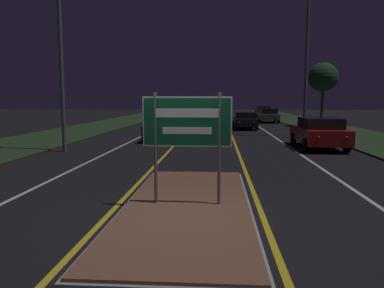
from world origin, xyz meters
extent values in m
plane|color=black|center=(0.00, 0.00, 0.00)|extent=(160.00, 160.00, 0.00)
cube|color=#999993|center=(0.00, 0.77, 0.03)|extent=(2.75, 7.21, 0.05)
cube|color=brown|center=(0.00, 0.77, 0.05)|extent=(2.63, 7.09, 0.10)
cube|color=#23381E|center=(-9.50, 20.00, 0.04)|extent=(5.00, 100.00, 0.08)
cube|color=#23381E|center=(9.50, 20.00, 0.04)|extent=(5.00, 100.00, 0.08)
cube|color=gold|center=(-1.57, 25.00, 0.00)|extent=(0.12, 70.00, 0.01)
cube|color=gold|center=(1.57, 25.00, 0.00)|extent=(0.12, 70.00, 0.01)
cube|color=silver|center=(-4.20, 25.00, 0.00)|extent=(0.12, 70.00, 0.01)
cube|color=silver|center=(4.20, 25.00, 0.00)|extent=(0.12, 70.00, 0.01)
cube|color=silver|center=(-7.20, 25.00, 0.00)|extent=(0.10, 70.00, 0.01)
cube|color=silver|center=(7.20, 25.00, 0.00)|extent=(0.10, 70.00, 0.01)
cylinder|color=#56565B|center=(-0.68, 0.77, 1.30)|extent=(0.07, 0.07, 2.41)
cylinder|color=#56565B|center=(0.68, 0.77, 1.30)|extent=(0.07, 0.07, 2.41)
cube|color=#0F512D|center=(0.00, 0.77, 1.87)|extent=(1.90, 0.04, 1.06)
cube|color=white|center=(0.00, 0.74, 1.87)|extent=(1.90, 0.00, 1.06)
cube|color=#0F512D|center=(0.00, 0.74, 1.87)|extent=(1.84, 0.01, 1.00)
cube|color=white|center=(0.00, 0.74, 2.06)|extent=(1.33, 0.01, 0.19)
cube|color=white|center=(0.00, 0.74, 1.69)|extent=(1.04, 0.01, 0.15)
cylinder|color=#56565B|center=(-6.23, 9.14, 4.38)|extent=(0.18, 0.18, 8.76)
cylinder|color=#56565B|center=(6.12, 16.98, 4.68)|extent=(0.18, 0.18, 9.37)
cube|color=maroon|center=(5.50, 11.20, 0.65)|extent=(1.88, 4.46, 0.68)
cube|color=black|center=(5.50, 10.93, 1.23)|extent=(1.66, 2.32, 0.48)
sphere|color=red|center=(4.92, 8.99, 0.74)|extent=(0.14, 0.14, 0.14)
sphere|color=red|center=(6.09, 8.99, 0.74)|extent=(0.14, 0.14, 0.14)
cylinder|color=black|center=(4.60, 12.58, 0.31)|extent=(0.22, 0.62, 0.62)
cylinder|color=black|center=(6.40, 12.58, 0.31)|extent=(0.22, 0.62, 0.62)
cylinder|color=black|center=(4.60, 9.81, 0.31)|extent=(0.22, 0.62, 0.62)
cylinder|color=black|center=(6.40, 9.81, 0.31)|extent=(0.22, 0.62, 0.62)
cube|color=black|center=(2.77, 22.77, 0.60)|extent=(1.72, 4.42, 0.58)
cube|color=black|center=(2.77, 22.51, 1.12)|extent=(1.51, 2.30, 0.46)
sphere|color=red|center=(2.24, 20.58, 0.67)|extent=(0.14, 0.14, 0.14)
sphere|color=red|center=(3.30, 20.58, 0.67)|extent=(0.14, 0.14, 0.14)
cylinder|color=black|center=(1.95, 24.14, 0.31)|extent=(0.22, 0.61, 0.61)
cylinder|color=black|center=(3.59, 24.14, 0.31)|extent=(0.22, 0.61, 0.61)
cylinder|color=black|center=(1.95, 21.40, 0.31)|extent=(0.22, 0.61, 0.61)
cylinder|color=black|center=(3.59, 21.40, 0.31)|extent=(0.22, 0.61, 0.61)
cube|color=#4C514C|center=(5.73, 31.35, 0.60)|extent=(1.83, 4.13, 0.59)
cube|color=black|center=(5.73, 31.10, 1.16)|extent=(1.61, 2.15, 0.55)
sphere|color=red|center=(5.16, 29.30, 0.67)|extent=(0.14, 0.14, 0.14)
sphere|color=red|center=(6.30, 29.30, 0.67)|extent=(0.14, 0.14, 0.14)
cylinder|color=black|center=(4.86, 32.63, 0.30)|extent=(0.22, 0.61, 0.61)
cylinder|color=black|center=(6.60, 32.63, 0.30)|extent=(0.22, 0.61, 0.61)
cylinder|color=black|center=(4.86, 30.07, 0.30)|extent=(0.22, 0.61, 0.61)
cylinder|color=black|center=(6.60, 30.07, 0.30)|extent=(0.22, 0.61, 0.61)
cube|color=maroon|center=(6.08, 38.52, 0.67)|extent=(1.71, 4.77, 0.65)
cube|color=black|center=(6.08, 38.23, 1.26)|extent=(1.50, 2.48, 0.53)
sphere|color=red|center=(5.55, 36.15, 0.75)|extent=(0.14, 0.14, 0.14)
sphere|color=red|center=(6.60, 36.15, 0.75)|extent=(0.14, 0.14, 0.14)
cylinder|color=black|center=(5.26, 40.00, 0.35)|extent=(0.22, 0.69, 0.69)
cylinder|color=black|center=(6.89, 40.00, 0.35)|extent=(0.22, 0.69, 0.69)
cylinder|color=black|center=(5.26, 37.04, 0.35)|extent=(0.22, 0.69, 0.69)
cylinder|color=black|center=(6.89, 37.04, 0.35)|extent=(0.22, 0.69, 0.69)
cube|color=black|center=(-2.46, 14.21, 0.63)|extent=(1.82, 4.02, 0.57)
cube|color=black|center=(-2.46, 14.46, 1.12)|extent=(1.60, 2.09, 0.43)
sphere|color=white|center=(-3.02, 12.22, 0.70)|extent=(0.14, 0.14, 0.14)
sphere|color=white|center=(-1.90, 12.22, 0.70)|extent=(0.14, 0.14, 0.14)
cylinder|color=black|center=(-3.33, 12.97, 0.34)|extent=(0.22, 0.68, 0.68)
cylinder|color=black|center=(-1.59, 12.97, 0.34)|extent=(0.22, 0.68, 0.68)
cylinder|color=black|center=(-3.33, 15.46, 0.34)|extent=(0.22, 0.68, 0.68)
cylinder|color=black|center=(-1.59, 15.46, 0.34)|extent=(0.22, 0.68, 0.68)
cylinder|color=#4C3823|center=(9.55, 25.71, 1.87)|extent=(0.24, 0.24, 3.58)
sphere|color=#1E4223|center=(9.55, 25.71, 4.22)|extent=(2.46, 2.46, 2.46)
camera|label=1|loc=(0.65, -7.13, 2.35)|focal=35.00mm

